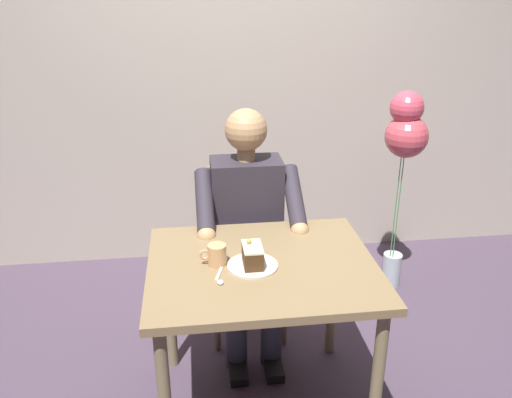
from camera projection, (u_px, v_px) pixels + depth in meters
The scene contains 9 objects.
cafe_rear_panel at pixel (229, 40), 3.34m from camera, with size 6.40×0.12×3.00m, color #BDB19F.
dining_table at pixel (262, 283), 2.22m from camera, with size 0.95×0.79×0.76m.
chair at pixel (245, 241), 2.90m from camera, with size 0.42×0.42×0.92m.
seated_person at pixel (248, 229), 2.68m from camera, with size 0.53×0.58×1.28m.
dessert_plate at pixel (253, 266), 2.15m from camera, with size 0.21×0.21×0.01m, color silver.
cake_slice at pixel (253, 255), 2.13m from camera, with size 0.08×0.13×0.11m.
coffee_cup at pixel (217, 254), 2.15m from camera, with size 0.11×0.08×0.09m.
dessert_spoon at pixel (220, 278), 2.06m from camera, with size 0.04×0.14×0.01m.
balloon_display at pixel (405, 147), 3.06m from camera, with size 0.25×0.25×1.28m.
Camera 1 is at (0.27, 1.89, 1.85)m, focal length 36.65 mm.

